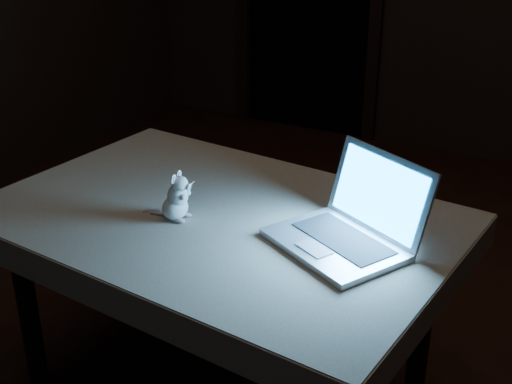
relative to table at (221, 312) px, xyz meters
The scene contains 5 objects.
floor 0.44m from the table, 54.32° to the left, with size 5.00×5.00×0.00m, color black.
table is the anchor object (origin of this frame).
tablecloth 0.32m from the table, 18.87° to the right, with size 1.41×0.94×0.10m, color beige, non-canonical shape.
laptop 0.62m from the table, ahead, with size 0.36×0.32×0.25m, color silver, non-canonical shape.
plush_mouse 0.45m from the table, 136.22° to the right, with size 0.11×0.11×0.15m, color white, non-canonical shape.
Camera 1 is at (0.83, -1.80, 1.64)m, focal length 48.00 mm.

